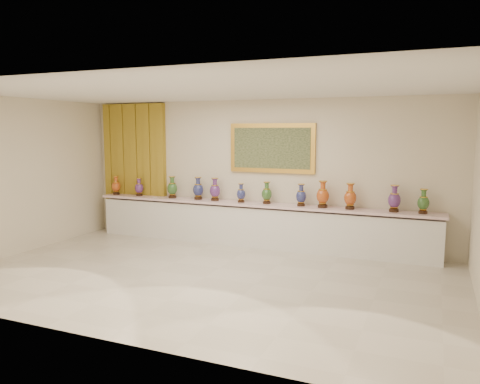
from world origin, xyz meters
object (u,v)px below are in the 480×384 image
object	(u,v)px
counter	(255,225)
vase_0	(116,186)
vase_1	(139,188)
vase_2	(172,188)

from	to	relation	value
counter	vase_0	size ratio (longest dim) A/B	16.72
vase_1	counter	bearing A→B (deg)	0.42
vase_2	counter	bearing A→B (deg)	0.48
counter	vase_1	size ratio (longest dim) A/B	17.76
counter	vase_1	bearing A→B (deg)	-179.58
vase_2	vase_1	bearing A→B (deg)	-179.72
vase_0	vase_2	distance (m)	1.49
vase_2	vase_0	bearing A→B (deg)	-179.34
counter	vase_1	world-z (taller)	vase_1
vase_1	vase_2	xyz separation A→B (m)	(0.87, 0.00, 0.03)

